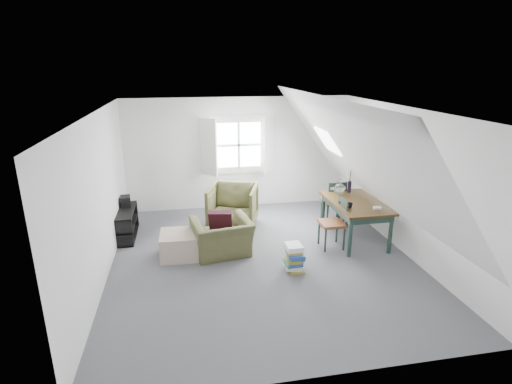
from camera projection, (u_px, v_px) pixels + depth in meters
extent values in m
plane|color=#4F5055|center=(262.00, 259.00, 6.81)|extent=(5.50, 5.50, 0.00)
plane|color=white|center=(263.00, 111.00, 6.04)|extent=(5.50, 5.50, 0.00)
plane|color=white|center=(239.00, 153.00, 9.00)|extent=(5.00, 0.00, 5.00)
plane|color=white|center=(319.00, 273.00, 3.85)|extent=(5.00, 0.00, 5.00)
plane|color=white|center=(100.00, 198.00, 5.99)|extent=(0.00, 5.50, 5.50)
plane|color=white|center=(405.00, 181.00, 6.86)|extent=(0.00, 5.50, 5.50)
plane|color=white|center=(162.00, 162.00, 5.99)|extent=(3.19, 5.50, 4.48)
plane|color=white|center=(356.00, 154.00, 6.53)|extent=(3.19, 5.50, 4.48)
cube|color=white|center=(239.00, 145.00, 8.92)|extent=(1.30, 0.04, 1.30)
cube|color=white|center=(209.00, 147.00, 8.65)|extent=(0.35, 0.35, 1.25)
cube|color=white|center=(270.00, 145.00, 8.89)|extent=(0.35, 0.35, 1.25)
cube|color=white|center=(239.00, 145.00, 8.91)|extent=(1.00, 0.02, 1.00)
cube|color=white|center=(239.00, 145.00, 8.89)|extent=(1.08, 0.04, 0.05)
cube|color=white|center=(239.00, 145.00, 8.89)|extent=(0.05, 0.04, 1.08)
cube|color=white|center=(328.00, 141.00, 7.76)|extent=(0.35, 0.75, 0.47)
imported|color=#494A2A|center=(222.00, 253.00, 7.01)|extent=(1.10, 0.99, 0.63)
imported|color=#494A2A|center=(233.00, 226.00, 8.19)|extent=(1.17, 1.19, 0.87)
cube|color=#320D19|center=(220.00, 221.00, 6.98)|extent=(0.43, 0.30, 0.41)
cube|color=tan|center=(179.00, 245.00, 6.86)|extent=(0.65, 0.65, 0.42)
cube|color=#35230D|center=(356.00, 203.00, 7.37)|extent=(0.90, 1.50, 0.04)
cube|color=#1F342C|center=(355.00, 207.00, 7.40)|extent=(0.80, 1.40, 0.12)
cylinder|color=#1F342C|center=(350.00, 238.00, 6.80)|extent=(0.07, 0.07, 0.71)
cylinder|color=#1F342C|center=(390.00, 234.00, 6.92)|extent=(0.07, 0.07, 0.71)
cylinder|color=#1F342C|center=(323.00, 210.00, 8.05)|extent=(0.07, 0.07, 0.71)
cylinder|color=#1F342C|center=(358.00, 208.00, 8.18)|extent=(0.07, 0.07, 0.71)
sphere|color=silver|center=(339.00, 189.00, 7.73)|extent=(0.21, 0.21, 0.21)
cylinder|color=silver|center=(340.00, 182.00, 7.69)|extent=(0.07, 0.07, 0.12)
cylinder|color=black|center=(349.00, 187.00, 7.86)|extent=(0.07, 0.07, 0.23)
cylinder|color=#3F2D1E|center=(350.00, 175.00, 7.79)|extent=(0.03, 0.05, 0.41)
cylinder|color=#3F2D1E|center=(351.00, 175.00, 7.80)|extent=(0.04, 0.06, 0.41)
cylinder|color=#3F2D1E|center=(350.00, 175.00, 7.78)|extent=(0.05, 0.07, 0.40)
imported|color=black|center=(350.00, 208.00, 7.04)|extent=(0.12, 0.12, 0.09)
cube|color=white|center=(377.00, 208.00, 6.97)|extent=(0.14, 0.11, 0.04)
cube|color=brown|center=(333.00, 201.00, 8.24)|extent=(0.44, 0.44, 0.05)
cylinder|color=#1F342C|center=(337.00, 209.00, 8.52)|extent=(0.04, 0.04, 0.45)
cylinder|color=#1F342C|center=(344.00, 215.00, 8.18)|extent=(0.04, 0.04, 0.45)
cylinder|color=#1F342C|center=(322.00, 210.00, 8.45)|extent=(0.04, 0.04, 0.45)
cylinder|color=#1F342C|center=(327.00, 216.00, 8.12)|extent=(0.04, 0.04, 0.45)
cylinder|color=#1F342C|center=(346.00, 193.00, 8.02)|extent=(0.04, 0.04, 0.47)
cylinder|color=#1F342C|center=(329.00, 194.00, 7.96)|extent=(0.04, 0.04, 0.47)
cube|color=#1F342C|center=(338.00, 185.00, 7.93)|extent=(0.36, 0.03, 0.08)
cube|color=#1F342C|center=(338.00, 191.00, 7.97)|extent=(0.36, 0.03, 0.06)
cube|color=brown|center=(332.00, 223.00, 7.13)|extent=(0.43, 0.43, 0.05)
cylinder|color=#1F342C|center=(319.00, 233.00, 7.33)|extent=(0.04, 0.04, 0.44)
cylinder|color=#1F342C|center=(337.00, 231.00, 7.39)|extent=(0.04, 0.04, 0.44)
cylinder|color=#1F342C|center=(325.00, 240.00, 7.01)|extent=(0.04, 0.04, 0.44)
cylinder|color=#1F342C|center=(344.00, 239.00, 7.07)|extent=(0.04, 0.04, 0.44)
cylinder|color=#1F342C|center=(339.00, 208.00, 7.26)|extent=(0.04, 0.04, 0.46)
cylinder|color=#1F342C|center=(347.00, 214.00, 6.93)|extent=(0.04, 0.04, 0.46)
cube|color=#1F342C|center=(344.00, 201.00, 7.04)|extent=(0.03, 0.35, 0.08)
cube|color=#1F342C|center=(343.00, 208.00, 7.08)|extent=(0.03, 0.35, 0.06)
cube|color=black|center=(127.00, 236.00, 7.71)|extent=(0.35, 1.06, 0.03)
cube|color=black|center=(126.00, 224.00, 7.63)|extent=(0.35, 1.06, 0.03)
cube|color=black|center=(124.00, 211.00, 7.55)|extent=(0.35, 1.06, 0.03)
cube|color=black|center=(122.00, 234.00, 7.15)|extent=(0.35, 0.03, 0.53)
cube|color=black|center=(129.00, 214.00, 8.11)|extent=(0.35, 0.03, 0.53)
cube|color=#264C99|center=(125.00, 237.00, 7.39)|extent=(0.16, 0.18, 0.19)
cube|color=red|center=(127.00, 229.00, 7.76)|extent=(0.16, 0.21, 0.19)
cube|color=white|center=(124.00, 222.00, 7.43)|extent=(0.16, 0.19, 0.18)
cube|color=black|center=(126.00, 201.00, 7.75)|extent=(0.22, 0.28, 0.21)
cube|color=#B29933|center=(295.00, 269.00, 6.44)|extent=(0.23, 0.31, 0.04)
cube|color=white|center=(293.00, 266.00, 6.45)|extent=(0.30, 0.33, 0.04)
cube|color=white|center=(296.00, 265.00, 6.42)|extent=(0.25, 0.33, 0.04)
cube|color=#337F4C|center=(293.00, 263.00, 6.40)|extent=(0.25, 0.31, 0.03)
cube|color=#264C99|center=(295.00, 262.00, 6.38)|extent=(0.27, 0.35, 0.03)
cube|color=#B29933|center=(294.00, 260.00, 6.39)|extent=(0.23, 0.31, 0.03)
cube|color=#B29933|center=(294.00, 257.00, 6.40)|extent=(0.27, 0.34, 0.04)
cube|color=#264C99|center=(297.00, 256.00, 6.35)|extent=(0.27, 0.35, 0.04)
cube|color=#264C99|center=(295.00, 254.00, 6.34)|extent=(0.27, 0.34, 0.04)
cube|color=#B29933|center=(294.00, 250.00, 6.38)|extent=(0.25, 0.32, 0.04)
cube|color=white|center=(293.00, 248.00, 6.35)|extent=(0.25, 0.29, 0.05)
cube|color=white|center=(294.00, 246.00, 6.35)|extent=(0.25, 0.30, 0.04)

